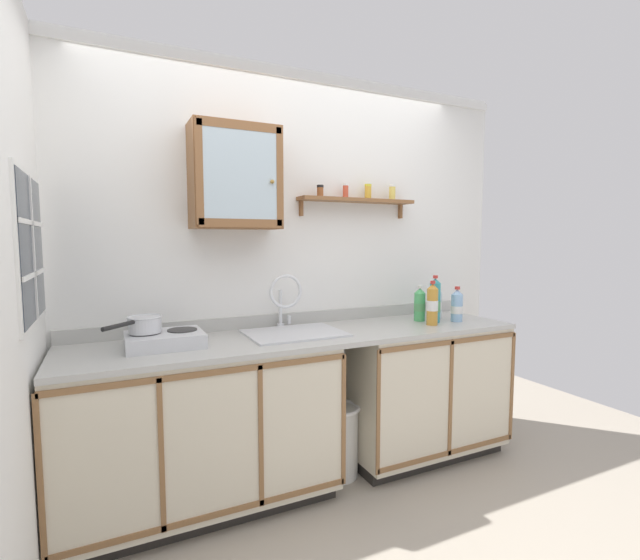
% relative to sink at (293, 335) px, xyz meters
% --- Properties ---
extents(floor, '(5.79, 5.79, 0.00)m').
position_rel_sink_xyz_m(floor, '(0.09, -0.46, -0.91)').
color(floor, '#9E9384').
rests_on(floor, ground).
extents(back_wall, '(3.39, 0.07, 2.58)m').
position_rel_sink_xyz_m(back_wall, '(0.09, 0.30, 0.39)').
color(back_wall, white).
rests_on(back_wall, ground).
extents(lower_cabinet_run, '(1.46, 0.64, 0.89)m').
position_rel_sink_xyz_m(lower_cabinet_run, '(-0.57, -0.04, -0.46)').
color(lower_cabinet_run, black).
rests_on(lower_cabinet_run, ground).
extents(lower_cabinet_run_right, '(1.10, 0.64, 0.89)m').
position_rel_sink_xyz_m(lower_cabinet_run_right, '(0.92, -0.04, -0.46)').
color(lower_cabinet_run_right, black).
rests_on(lower_cabinet_run_right, ground).
extents(countertop, '(2.75, 0.66, 0.03)m').
position_rel_sink_xyz_m(countertop, '(0.09, -0.04, -0.00)').
color(countertop, '#B2B2AD').
rests_on(countertop, lower_cabinet_run).
extents(backsplash, '(2.75, 0.02, 0.08)m').
position_rel_sink_xyz_m(backsplash, '(0.09, 0.26, 0.05)').
color(backsplash, '#B2B2AD').
rests_on(backsplash, countertop).
extents(sink, '(0.57, 0.47, 0.48)m').
position_rel_sink_xyz_m(sink, '(0.00, 0.00, 0.00)').
color(sink, silver).
rests_on(sink, countertop).
extents(hot_plate_stove, '(0.39, 0.31, 0.08)m').
position_rel_sink_xyz_m(hot_plate_stove, '(-0.74, -0.01, 0.05)').
color(hot_plate_stove, silver).
rests_on(hot_plate_stove, countertop).
extents(saucepan, '(0.29, 0.30, 0.09)m').
position_rel_sink_xyz_m(saucepan, '(-0.84, 0.00, 0.14)').
color(saucepan, silver).
rests_on(saucepan, hot_plate_stove).
extents(bottle_detergent_teal_0, '(0.08, 0.08, 0.32)m').
position_rel_sink_xyz_m(bottle_detergent_teal_0, '(1.02, -0.08, 0.16)').
color(bottle_detergent_teal_0, teal).
rests_on(bottle_detergent_teal_0, countertop).
extents(bottle_water_clear_1, '(0.08, 0.08, 0.24)m').
position_rel_sink_xyz_m(bottle_water_clear_1, '(1.13, 0.04, 0.12)').
color(bottle_water_clear_1, silver).
rests_on(bottle_water_clear_1, countertop).
extents(bottle_water_blue_2, '(0.08, 0.08, 0.24)m').
position_rel_sink_xyz_m(bottle_water_blue_2, '(1.18, -0.12, 0.12)').
color(bottle_water_blue_2, '#8CB7E0').
rests_on(bottle_water_blue_2, countertop).
extents(bottle_juice_amber_3, '(0.08, 0.08, 0.30)m').
position_rel_sink_xyz_m(bottle_juice_amber_3, '(0.93, -0.15, 0.15)').
color(bottle_juice_amber_3, gold).
rests_on(bottle_juice_amber_3, countertop).
extents(bottle_soda_green_4, '(0.08, 0.08, 0.25)m').
position_rel_sink_xyz_m(bottle_soda_green_4, '(0.95, 0.01, 0.12)').
color(bottle_soda_green_4, '#4CB266').
rests_on(bottle_soda_green_4, countertop).
extents(wall_cabinet, '(0.51, 0.28, 0.60)m').
position_rel_sink_xyz_m(wall_cabinet, '(-0.30, 0.15, 0.94)').
color(wall_cabinet, brown).
extents(spice_shelf, '(0.85, 0.14, 0.23)m').
position_rel_sink_xyz_m(spice_shelf, '(0.57, 0.21, 0.85)').
color(spice_shelf, brown).
extents(window, '(0.03, 0.68, 0.67)m').
position_rel_sink_xyz_m(window, '(-1.30, -0.16, 0.54)').
color(window, '#262D38').
extents(trash_bin, '(0.27, 0.27, 0.45)m').
position_rel_sink_xyz_m(trash_bin, '(0.27, -0.09, -0.67)').
color(trash_bin, silver).
rests_on(trash_bin, ground).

